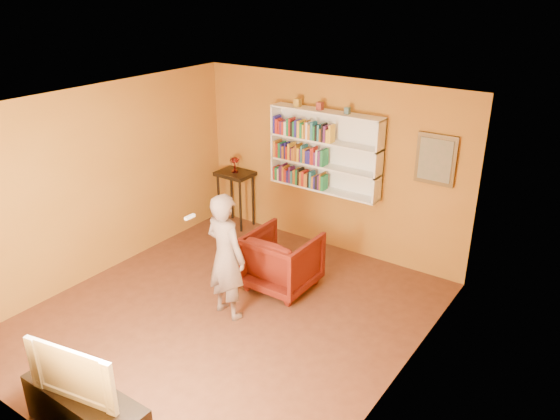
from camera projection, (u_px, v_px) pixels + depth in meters
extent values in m
cube|color=#4F2A19|center=(228.00, 320.00, 7.02)|extent=(5.30, 5.80, 0.12)
cube|color=#9E631D|center=(330.00, 165.00, 8.36)|extent=(5.30, 0.04, 2.70)
cube|color=#9E631D|center=(28.00, 322.00, 4.56)|extent=(5.30, 0.04, 2.70)
cube|color=#9E631D|center=(100.00, 182.00, 7.65)|extent=(0.04, 5.80, 2.70)
cube|color=#9E631D|center=(403.00, 275.00, 5.27)|extent=(0.04, 5.80, 2.70)
cube|color=white|center=(218.00, 104.00, 5.92)|extent=(5.30, 5.80, 0.06)
cube|color=white|center=(329.00, 149.00, 8.23)|extent=(1.80, 0.03, 1.20)
cube|color=white|center=(276.00, 142.00, 8.60)|extent=(0.03, 0.28, 1.20)
cube|color=white|center=(379.00, 162.00, 7.67)|extent=(0.03, 0.28, 1.20)
cube|color=white|center=(324.00, 189.00, 8.37)|extent=(1.80, 0.28, 0.03)
cube|color=white|center=(324.00, 166.00, 8.22)|extent=(1.80, 0.28, 0.03)
cube|color=white|center=(325.00, 141.00, 8.07)|extent=(1.80, 0.28, 0.03)
cube|color=white|center=(326.00, 112.00, 7.90)|extent=(1.80, 0.28, 0.03)
cube|color=#AF251A|center=(276.00, 172.00, 8.73)|extent=(0.02, 0.15, 0.21)
cube|color=#1B7D44|center=(279.00, 173.00, 8.72)|extent=(0.04, 0.17, 0.20)
cube|color=white|center=(281.00, 173.00, 8.70)|extent=(0.02, 0.18, 0.19)
cube|color=#572062|center=(282.00, 172.00, 8.67)|extent=(0.03, 0.16, 0.24)
cube|color=#572062|center=(284.00, 172.00, 8.65)|extent=(0.02, 0.17, 0.27)
cube|color=#C07526|center=(286.00, 173.00, 8.64)|extent=(0.03, 0.18, 0.24)
cube|color=#AF251A|center=(288.00, 175.00, 8.63)|extent=(0.04, 0.17, 0.21)
cube|color=navy|center=(290.00, 176.00, 8.60)|extent=(0.03, 0.17, 0.19)
cube|color=#572062|center=(292.00, 174.00, 8.56)|extent=(0.03, 0.15, 0.26)
cube|color=teal|center=(294.00, 176.00, 8.56)|extent=(0.04, 0.16, 0.20)
cube|color=#94581B|center=(297.00, 176.00, 8.53)|extent=(0.04, 0.17, 0.23)
cube|color=#1B7D44|center=(299.00, 176.00, 8.50)|extent=(0.03, 0.16, 0.24)
cube|color=black|center=(301.00, 176.00, 8.49)|extent=(0.03, 0.17, 0.26)
cube|color=#C07526|center=(303.00, 178.00, 8.47)|extent=(0.04, 0.17, 0.22)
cube|color=#AF251A|center=(305.00, 178.00, 8.44)|extent=(0.04, 0.15, 0.24)
cube|color=#C07526|center=(307.00, 179.00, 8.43)|extent=(0.03, 0.16, 0.21)
cube|color=#C07526|center=(309.00, 180.00, 8.41)|extent=(0.02, 0.16, 0.21)
cube|color=black|center=(310.00, 179.00, 8.38)|extent=(0.02, 0.15, 0.25)
cube|color=teal|center=(312.00, 179.00, 8.36)|extent=(0.03, 0.14, 0.26)
cube|color=#C07526|center=(315.00, 181.00, 8.37)|extent=(0.03, 0.18, 0.19)
cube|color=navy|center=(317.00, 182.00, 8.35)|extent=(0.03, 0.17, 0.19)
cube|color=black|center=(319.00, 182.00, 8.33)|extent=(0.04, 0.18, 0.20)
cube|color=#572062|center=(320.00, 182.00, 8.29)|extent=(0.02, 0.14, 0.23)
cube|color=#94581B|center=(322.00, 181.00, 8.28)|extent=(0.02, 0.17, 0.27)
cube|color=#1B7D44|center=(324.00, 183.00, 8.26)|extent=(0.04, 0.16, 0.23)
cube|color=#C07526|center=(277.00, 148.00, 8.58)|extent=(0.04, 0.18, 0.26)
cube|color=#AF251A|center=(279.00, 149.00, 8.55)|extent=(0.04, 0.17, 0.22)
cube|color=#1B7D44|center=(282.00, 149.00, 8.53)|extent=(0.04, 0.18, 0.24)
cube|color=navy|center=(284.00, 150.00, 8.51)|extent=(0.02, 0.17, 0.23)
cube|color=#94581B|center=(285.00, 152.00, 8.49)|extent=(0.04, 0.16, 0.19)
cube|color=navy|center=(287.00, 150.00, 8.46)|extent=(0.02, 0.15, 0.26)
cube|color=#AF251A|center=(289.00, 152.00, 8.46)|extent=(0.03, 0.16, 0.20)
cube|color=gold|center=(292.00, 151.00, 8.44)|extent=(0.04, 0.19, 0.25)
cube|color=#572062|center=(293.00, 153.00, 8.43)|extent=(0.02, 0.18, 0.20)
cube|color=#C07526|center=(294.00, 154.00, 8.40)|extent=(0.03, 0.15, 0.19)
cube|color=#C07526|center=(297.00, 153.00, 8.39)|extent=(0.02, 0.18, 0.21)
cube|color=#94581B|center=(299.00, 152.00, 8.37)|extent=(0.03, 0.19, 0.26)
cube|color=gold|center=(300.00, 154.00, 8.35)|extent=(0.04, 0.17, 0.22)
cube|color=#572062|center=(302.00, 155.00, 8.32)|extent=(0.02, 0.15, 0.21)
cube|color=teal|center=(304.00, 153.00, 8.31)|extent=(0.03, 0.17, 0.26)
cube|color=#C07526|center=(306.00, 155.00, 8.29)|extent=(0.04, 0.17, 0.22)
cube|color=navy|center=(309.00, 156.00, 8.28)|extent=(0.04, 0.19, 0.20)
cube|color=navy|center=(312.00, 156.00, 8.25)|extent=(0.04, 0.18, 0.21)
cube|color=#AF251A|center=(314.00, 155.00, 8.22)|extent=(0.03, 0.18, 0.25)
cube|color=#AF251A|center=(315.00, 156.00, 8.19)|extent=(0.02, 0.14, 0.27)
cube|color=#572062|center=(317.00, 158.00, 8.20)|extent=(0.04, 0.18, 0.20)
cube|color=white|center=(319.00, 157.00, 8.17)|extent=(0.02, 0.17, 0.24)
cube|color=#572062|center=(321.00, 158.00, 8.14)|extent=(0.04, 0.14, 0.23)
cube|color=#1B7D44|center=(324.00, 158.00, 8.13)|extent=(0.04, 0.18, 0.25)
cube|color=navy|center=(277.00, 124.00, 8.43)|extent=(0.03, 0.19, 0.27)
cube|color=#AF251A|center=(279.00, 126.00, 8.40)|extent=(0.04, 0.14, 0.23)
cube|color=#AF251A|center=(281.00, 127.00, 8.38)|extent=(0.03, 0.15, 0.21)
cube|color=#572062|center=(283.00, 127.00, 8.36)|extent=(0.03, 0.15, 0.20)
cube|color=#AF251A|center=(285.00, 128.00, 8.35)|extent=(0.04, 0.18, 0.20)
cube|color=white|center=(287.00, 128.00, 8.32)|extent=(0.04, 0.16, 0.21)
cube|color=#1B7D44|center=(290.00, 126.00, 8.29)|extent=(0.04, 0.17, 0.26)
cube|color=#AF251A|center=(292.00, 127.00, 8.27)|extent=(0.03, 0.16, 0.27)
cube|color=black|center=(294.00, 129.00, 8.26)|extent=(0.04, 0.15, 0.22)
cube|color=#1B7D44|center=(296.00, 129.00, 8.23)|extent=(0.03, 0.15, 0.23)
cube|color=navy|center=(298.00, 128.00, 8.21)|extent=(0.04, 0.16, 0.26)
cube|color=gold|center=(301.00, 128.00, 8.20)|extent=(0.04, 0.19, 0.25)
cube|color=#1B7D44|center=(303.00, 130.00, 8.17)|extent=(0.04, 0.17, 0.23)
cube|color=gold|center=(306.00, 131.00, 8.16)|extent=(0.02, 0.17, 0.21)
cube|color=#94581B|center=(307.00, 129.00, 8.13)|extent=(0.03, 0.16, 0.26)
cube|color=white|center=(309.00, 130.00, 8.11)|extent=(0.03, 0.17, 0.25)
cube|color=#C07526|center=(311.00, 132.00, 8.10)|extent=(0.04, 0.16, 0.22)
cube|color=teal|center=(314.00, 131.00, 8.06)|extent=(0.04, 0.14, 0.27)
cube|color=#1B7D44|center=(316.00, 133.00, 8.05)|extent=(0.03, 0.15, 0.21)
cube|color=black|center=(318.00, 132.00, 8.03)|extent=(0.03, 0.15, 0.23)
cube|color=teal|center=(321.00, 132.00, 8.01)|extent=(0.03, 0.17, 0.25)
cube|color=#94581B|center=(322.00, 135.00, 8.00)|extent=(0.03, 0.15, 0.19)
cube|color=black|center=(324.00, 132.00, 7.96)|extent=(0.03, 0.14, 0.27)
cube|color=#572062|center=(327.00, 134.00, 7.95)|extent=(0.04, 0.15, 0.25)
cube|color=gold|center=(329.00, 136.00, 7.93)|extent=(0.04, 0.15, 0.19)
cube|color=gold|center=(332.00, 134.00, 7.90)|extent=(0.03, 0.15, 0.27)
cube|color=#AA8830|center=(298.00, 102.00, 8.13)|extent=(0.09, 0.09, 0.12)
cube|color=maroon|center=(320.00, 106.00, 7.92)|extent=(0.08, 0.08, 0.12)
cube|color=#41646D|center=(347.00, 111.00, 7.69)|extent=(0.07, 0.07, 0.10)
cube|color=#523A17|center=(436.00, 160.00, 7.29)|extent=(0.55, 0.04, 0.70)
cube|color=gray|center=(435.00, 160.00, 7.28)|extent=(0.45, 0.02, 0.58)
cylinder|color=black|center=(219.00, 201.00, 9.38)|extent=(0.04, 0.04, 0.91)
cylinder|color=black|center=(240.00, 207.00, 9.13)|extent=(0.04, 0.04, 0.91)
cylinder|color=black|center=(232.00, 194.00, 9.64)|extent=(0.04, 0.04, 0.91)
cylinder|color=black|center=(253.00, 200.00, 9.39)|extent=(0.04, 0.04, 0.91)
cube|color=black|center=(235.00, 174.00, 9.20)|extent=(0.59, 0.45, 0.06)
cylinder|color=maroon|center=(235.00, 171.00, 9.18)|extent=(0.11, 0.11, 0.02)
cylinder|color=maroon|center=(235.00, 167.00, 9.15)|extent=(0.03, 0.03, 0.14)
ellipsoid|color=maroon|center=(235.00, 160.00, 9.10)|extent=(0.15, 0.15, 0.10)
cylinder|color=beige|center=(238.00, 161.00, 9.06)|extent=(0.01, 0.01, 0.11)
cylinder|color=beige|center=(239.00, 160.00, 9.12)|extent=(0.01, 0.01, 0.11)
cylinder|color=beige|center=(237.00, 159.00, 9.16)|extent=(0.01, 0.01, 0.11)
cylinder|color=beige|center=(234.00, 159.00, 9.17)|extent=(0.01, 0.01, 0.11)
cylinder|color=beige|center=(231.00, 160.00, 9.14)|extent=(0.01, 0.01, 0.11)
cylinder|color=beige|center=(230.00, 161.00, 9.09)|extent=(0.01, 0.01, 0.11)
cylinder|color=beige|center=(232.00, 162.00, 9.05)|extent=(0.01, 0.01, 0.11)
cylinder|color=beige|center=(235.00, 162.00, 9.04)|extent=(0.01, 0.01, 0.11)
imported|color=#460805|center=(282.00, 260.00, 7.50)|extent=(0.88, 0.91, 0.82)
imported|color=#6C584F|center=(226.00, 256.00, 6.73)|extent=(0.65, 0.48, 1.66)
cube|color=white|center=(190.00, 217.00, 6.50)|extent=(0.04, 0.15, 0.04)
cube|color=black|center=(87.00, 413.00, 5.11)|extent=(1.37, 0.41, 0.49)
imported|color=black|center=(79.00, 368.00, 4.90)|extent=(0.97, 0.30, 0.55)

